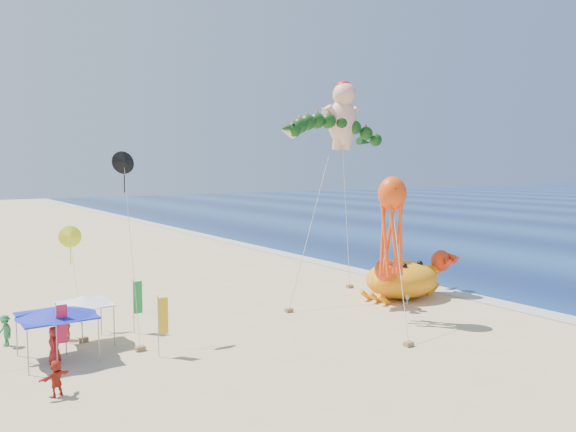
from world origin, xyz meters
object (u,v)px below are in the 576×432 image
object	(u,v)px
canopy_blue	(56,312)
canopy_white	(84,300)
crab_inflatable	(403,278)
octopus_kite	(392,219)
cherub_kite	(343,114)
dragon_kite	(332,132)

from	to	relation	value
canopy_blue	canopy_white	bearing A→B (deg)	44.14
crab_inflatable	canopy_blue	size ratio (longest dim) A/B	2.04
octopus_kite	canopy_blue	size ratio (longest dim) A/B	2.38
cherub_kite	canopy_white	world-z (taller)	cherub_kite
crab_inflatable	canopy_white	distance (m)	22.58
dragon_kite	cherub_kite	xyz separation A→B (m)	(1.67, 0.68, 1.57)
cherub_kite	canopy_blue	bearing A→B (deg)	-167.57
canopy_white	octopus_kite	bearing A→B (deg)	-19.14
cherub_kite	canopy_white	distance (m)	24.07
cherub_kite	dragon_kite	bearing A→B (deg)	-157.90
cherub_kite	octopus_kite	size ratio (longest dim) A/B	1.80
dragon_kite	crab_inflatable	bearing A→B (deg)	-54.60
crab_inflatable	cherub_kite	world-z (taller)	cherub_kite
canopy_blue	dragon_kite	bearing A→B (deg)	11.62
crab_inflatable	dragon_kite	distance (m)	12.17
crab_inflatable	cherub_kite	bearing A→B (deg)	106.64
crab_inflatable	canopy_white	world-z (taller)	crab_inflatable
crab_inflatable	octopus_kite	xyz separation A→B (m)	(-5.22, -4.05, 4.99)
dragon_kite	canopy_blue	distance (m)	23.63
octopus_kite	canopy_blue	bearing A→B (deg)	167.35
dragon_kite	canopy_white	bearing A→B (deg)	-172.30
cherub_kite	octopus_kite	world-z (taller)	cherub_kite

